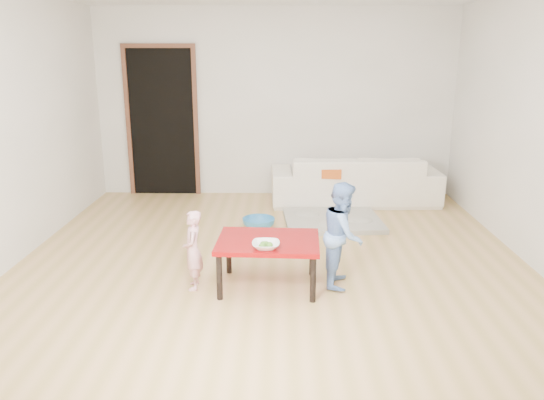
{
  "coord_description": "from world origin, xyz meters",
  "views": [
    {
      "loc": [
        0.08,
        -5.01,
        2.0
      ],
      "look_at": [
        0.0,
        -0.2,
        0.65
      ],
      "focal_mm": 35.0,
      "sensor_mm": 36.0,
      "label": 1
    }
  ],
  "objects_px": {
    "red_table": "(268,263)",
    "basin": "(259,223)",
    "child_blue": "(343,234)",
    "child_pink": "(193,250)",
    "bowl": "(266,245)",
    "sofa": "(354,179)"
  },
  "relations": [
    {
      "from": "red_table",
      "to": "bowl",
      "type": "distance_m",
      "value": 0.33
    },
    {
      "from": "child_blue",
      "to": "sofa",
      "type": "bearing_deg",
      "value": 1.08
    },
    {
      "from": "child_blue",
      "to": "basin",
      "type": "distance_m",
      "value": 1.78
    },
    {
      "from": "red_table",
      "to": "child_pink",
      "type": "height_order",
      "value": "child_pink"
    },
    {
      "from": "bowl",
      "to": "basin",
      "type": "height_order",
      "value": "bowl"
    },
    {
      "from": "child_pink",
      "to": "basin",
      "type": "xyz_separation_m",
      "value": [
        0.5,
        1.64,
        -0.29
      ]
    },
    {
      "from": "red_table",
      "to": "bowl",
      "type": "relative_size",
      "value": 3.81
    },
    {
      "from": "basin",
      "to": "sofa",
      "type": "bearing_deg",
      "value": 42.52
    },
    {
      "from": "child_pink",
      "to": "child_blue",
      "type": "height_order",
      "value": "child_blue"
    },
    {
      "from": "bowl",
      "to": "child_blue",
      "type": "height_order",
      "value": "child_blue"
    },
    {
      "from": "red_table",
      "to": "bowl",
      "type": "height_order",
      "value": "bowl"
    },
    {
      "from": "child_pink",
      "to": "basin",
      "type": "distance_m",
      "value": 1.74
    },
    {
      "from": "sofa",
      "to": "basin",
      "type": "bearing_deg",
      "value": 40.42
    },
    {
      "from": "red_table",
      "to": "basin",
      "type": "distance_m",
      "value": 1.62
    },
    {
      "from": "child_blue",
      "to": "child_pink",
      "type": "bearing_deg",
      "value": 105.63
    },
    {
      "from": "sofa",
      "to": "bowl",
      "type": "bearing_deg",
      "value": 67.21
    },
    {
      "from": "bowl",
      "to": "basin",
      "type": "bearing_deg",
      "value": 94.31
    },
    {
      "from": "sofa",
      "to": "child_pink",
      "type": "bearing_deg",
      "value": 55.77
    },
    {
      "from": "bowl",
      "to": "child_pink",
      "type": "relative_size",
      "value": 0.33
    },
    {
      "from": "red_table",
      "to": "basin",
      "type": "xyz_separation_m",
      "value": [
        -0.15,
        1.6,
        -0.16
      ]
    },
    {
      "from": "red_table",
      "to": "basin",
      "type": "height_order",
      "value": "red_table"
    },
    {
      "from": "red_table",
      "to": "child_blue",
      "type": "relative_size",
      "value": 0.94
    }
  ]
}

